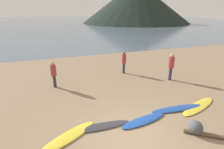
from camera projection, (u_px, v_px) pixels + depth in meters
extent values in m
cube|color=#8C7559|center=(81.00, 64.00, 15.49)|extent=(120.00, 120.00, 0.20)
cube|color=slate|center=(53.00, 22.00, 61.65)|extent=(140.00, 100.00, 0.01)
cone|color=black|center=(136.00, 2.00, 57.87)|extent=(34.56, 34.56, 12.52)
ellipsoid|color=yellow|center=(68.00, 137.00, 6.44)|extent=(2.39, 1.70, 0.08)
ellipsoid|color=#333338|center=(101.00, 126.00, 7.03)|extent=(2.37, 0.57, 0.07)
ellipsoid|color=#1E479E|center=(144.00, 120.00, 7.40)|extent=(2.22, 0.90, 0.09)
ellipsoid|color=#1E479E|center=(178.00, 108.00, 8.28)|extent=(2.71, 0.71, 0.09)
ellipsoid|color=yellow|center=(199.00, 106.00, 8.51)|extent=(2.67, 1.44, 0.06)
cylinder|color=#2D2D38|center=(55.00, 81.00, 10.54)|extent=(0.18, 0.18, 0.73)
cylinder|color=#9E3338|center=(53.00, 70.00, 10.31)|extent=(0.32, 0.32, 0.64)
sphere|color=tan|center=(52.00, 63.00, 10.16)|extent=(0.21, 0.21, 0.21)
cylinder|color=#2D2D38|center=(170.00, 74.00, 11.61)|extent=(0.20, 0.20, 0.82)
cylinder|color=#9E3338|center=(172.00, 63.00, 11.34)|extent=(0.35, 0.35, 0.71)
sphere|color=tan|center=(172.00, 55.00, 11.18)|extent=(0.23, 0.23, 0.23)
cylinder|color=#2D2D38|center=(124.00, 68.00, 12.85)|extent=(0.17, 0.17, 0.73)
cylinder|color=#9E3338|center=(124.00, 59.00, 12.62)|extent=(0.32, 0.32, 0.63)
sphere|color=brown|center=(124.00, 53.00, 12.47)|extent=(0.21, 0.21, 0.21)
cylinder|color=brown|center=(204.00, 134.00, 6.54)|extent=(1.20, 0.96, 0.15)
sphere|color=#464C51|center=(196.00, 127.00, 6.62)|extent=(0.52, 0.52, 0.52)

